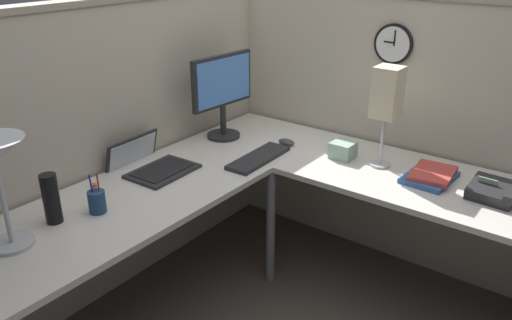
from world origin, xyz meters
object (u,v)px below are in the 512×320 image
object	(u,v)px
office_phone	(495,192)
tissue_box	(343,150)
thermos_flask	(51,199)
wall_clock	(394,44)
keyboard	(259,158)
desk_lamp_paper	(387,95)
book_stack	(431,176)
laptop	(149,164)
pen_cup	(97,201)
monitor	(223,90)
computer_mouse	(286,142)

from	to	relation	value
office_phone	tissue_box	world-z (taller)	office_phone
thermos_flask	wall_clock	bearing A→B (deg)	-23.57
office_phone	wall_clock	size ratio (longest dim) A/B	0.98
keyboard	office_phone	distance (m)	1.18
tissue_box	wall_clock	world-z (taller)	wall_clock
office_phone	desk_lamp_paper	bearing A→B (deg)	85.25
tissue_box	wall_clock	xyz separation A→B (m)	(0.34, -0.09, 0.54)
book_stack	tissue_box	world-z (taller)	tissue_box
keyboard	office_phone	bearing A→B (deg)	-78.36
wall_clock	laptop	bearing A→B (deg)	142.14
pen_cup	office_phone	size ratio (longest dim) A/B	0.84
desk_lamp_paper	book_stack	bearing A→B (deg)	-92.38
thermos_flask	desk_lamp_paper	distance (m)	1.65
thermos_flask	wall_clock	distance (m)	1.91
keyboard	tissue_box	distance (m)	0.46
laptop	pen_cup	size ratio (longest dim) A/B	2.18
monitor	office_phone	distance (m)	1.55
monitor	office_phone	world-z (taller)	monitor
monitor	pen_cup	distance (m)	1.08
office_phone	wall_clock	distance (m)	0.96
tissue_box	wall_clock	size ratio (longest dim) A/B	0.55
desk_lamp_paper	computer_mouse	bearing A→B (deg)	95.10
pen_cup	book_stack	xyz separation A→B (m)	(1.21, -1.06, -0.03)
keyboard	pen_cup	xyz separation A→B (m)	(-0.89, 0.22, 0.04)
office_phone	monitor	bearing A→B (deg)	94.60
pen_cup	wall_clock	size ratio (longest dim) A/B	0.82
keyboard	pen_cup	world-z (taller)	pen_cup
laptop	thermos_flask	size ratio (longest dim) A/B	1.78
thermos_flask	wall_clock	size ratio (longest dim) A/B	1.00
monitor	book_stack	size ratio (longest dim) A/B	1.68
computer_mouse	pen_cup	xyz separation A→B (m)	(-1.17, 0.22, 0.04)
laptop	desk_lamp_paper	xyz separation A→B (m)	(0.76, -0.95, 0.36)
book_stack	keyboard	bearing A→B (deg)	110.59
keyboard	computer_mouse	world-z (taller)	computer_mouse
computer_mouse	pen_cup	bearing A→B (deg)	169.42
computer_mouse	book_stack	world-z (taller)	book_stack
monitor	office_phone	size ratio (longest dim) A/B	2.33
keyboard	wall_clock	distance (m)	0.96
monitor	keyboard	distance (m)	0.50
tissue_box	thermos_flask	bearing A→B (deg)	154.45
tissue_box	monitor	bearing A→B (deg)	101.22
keyboard	pen_cup	size ratio (longest dim) A/B	2.39
keyboard	wall_clock	bearing A→B (deg)	-36.77
computer_mouse	thermos_flask	size ratio (longest dim) A/B	0.47
pen_cup	thermos_flask	world-z (taller)	thermos_flask
keyboard	book_stack	xyz separation A→B (m)	(0.31, -0.84, 0.01)
laptop	pen_cup	world-z (taller)	pen_cup
thermos_flask	laptop	bearing A→B (deg)	8.67
book_stack	tissue_box	bearing A→B (deg)	91.73
monitor	book_stack	distance (m)	1.25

